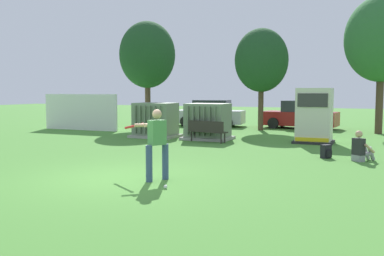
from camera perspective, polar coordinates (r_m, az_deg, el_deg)
ground_plane at (r=11.09m, az=-9.12°, el=-6.51°), size 96.00×96.00×0.00m
fence_panel at (r=24.98m, az=-14.47°, el=2.04°), size 4.80×0.12×2.00m
transformer_west at (r=20.49m, az=-4.82°, el=0.99°), size 2.10×1.70×1.62m
transformer_mid_west at (r=19.52m, az=2.08°, el=0.81°), size 2.10×1.70×1.62m
generator_enclosure at (r=18.84m, az=15.78°, el=1.54°), size 1.60×1.40×2.30m
park_bench at (r=18.43m, az=1.95°, el=-0.23°), size 1.84×0.78×0.92m
batter at (r=10.59m, az=-4.78°, el=-1.66°), size 1.53×0.99×1.74m
sports_ball at (r=9.79m, az=-3.50°, el=-7.73°), size 0.09×0.09×0.09m
seated_spectator at (r=14.49m, az=21.32°, el=-2.60°), size 0.72×0.76×0.96m
backpack at (r=14.77m, az=17.23°, el=-2.98°), size 0.37×0.38×0.44m
tree_left at (r=25.69m, az=-5.89°, el=9.52°), size 3.25×3.25×6.21m
tree_center_left at (r=24.37m, az=9.11°, el=8.75°), size 2.93×2.93×5.60m
tree_center_right at (r=24.13m, az=23.68°, el=10.64°), size 3.64×3.64×6.95m
parked_car_leftmost at (r=26.85m, az=2.42°, el=1.85°), size 4.37×2.29×1.62m
parked_car_left_of_center at (r=25.93m, az=14.07°, el=1.60°), size 4.35×2.24×1.62m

